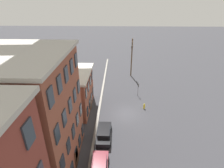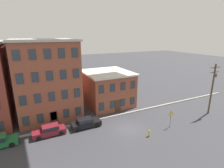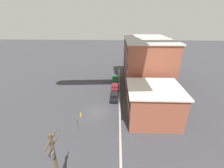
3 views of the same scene
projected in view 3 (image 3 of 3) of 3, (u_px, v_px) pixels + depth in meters
ground_plane at (98, 113)px, 30.37m from camera, size 200.00×200.00×0.00m
kerb_strip at (120, 113)px, 30.19m from camera, size 56.00×0.36×0.16m
apartment_corner at (143, 58)px, 45.18m from camera, size 8.87×11.53×12.64m
apartment_midblock at (148, 68)px, 36.17m from camera, size 10.14×11.36×12.86m
apartment_far at (153, 103)px, 27.38m from camera, size 8.85×9.52×6.56m
car_green at (115, 78)px, 45.29m from camera, size 4.40×1.92×1.43m
car_maroon at (115, 87)px, 39.70m from camera, size 4.40×1.92×1.43m
car_black at (114, 96)px, 34.98m from camera, size 4.40×1.92×1.43m
caution_sign at (78, 125)px, 24.31m from camera, size 0.90×0.08×2.65m
utility_pole at (56, 166)px, 14.07m from camera, size 2.40×0.44×8.89m
fire_hydrant at (81, 115)px, 28.85m from camera, size 0.24×0.34×0.96m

